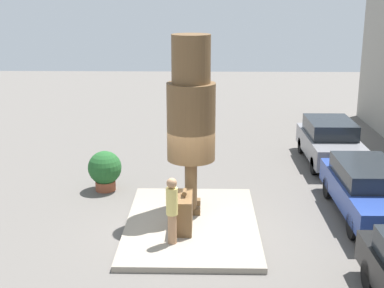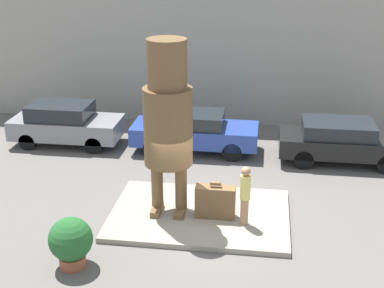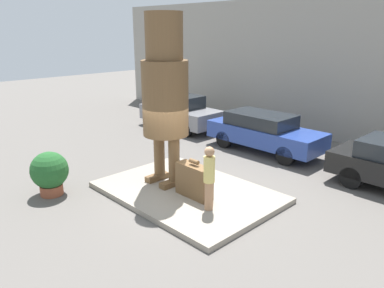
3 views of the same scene
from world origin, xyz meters
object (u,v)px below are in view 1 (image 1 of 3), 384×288
object	(u,v)px
statue_figure	(191,111)
tourist	(172,208)
giant_suitcase	(185,212)
parked_car_blue	(368,189)
parked_car_grey	(330,141)
planter_pot	(105,169)

from	to	relation	value
statue_figure	tourist	size ratio (longest dim) A/B	2.90
giant_suitcase	parked_car_blue	bearing A→B (deg)	104.55
giant_suitcase	parked_car_blue	distance (m)	5.37
tourist	parked_car_grey	xyz separation A→B (m)	(-7.19, 5.53, -0.25)
parked_car_grey	planter_pot	world-z (taller)	parked_car_grey
statue_figure	giant_suitcase	distance (m)	2.80
giant_suitcase	tourist	size ratio (longest dim) A/B	0.65
statue_figure	parked_car_grey	bearing A→B (deg)	134.44
tourist	parked_car_blue	bearing A→B (deg)	111.74
giant_suitcase	parked_car_grey	distance (m)	8.25
giant_suitcase	parked_car_blue	xyz separation A→B (m)	(-1.35, 5.19, 0.20)
giant_suitcase	parked_car_grey	world-z (taller)	parked_car_grey
statue_figure	giant_suitcase	xyz separation A→B (m)	(1.35, -0.14, -2.45)
parked_car_blue	planter_pot	size ratio (longest dim) A/B	3.57
statue_figure	parked_car_blue	xyz separation A→B (m)	(-0.00, 5.05, -2.26)
giant_suitcase	tourist	xyz separation A→B (m)	(0.83, -0.28, 0.47)
parked_car_blue	planter_pot	xyz separation A→B (m)	(-1.91, -7.89, -0.11)
tourist	planter_pot	xyz separation A→B (m)	(-4.09, -2.42, -0.39)
parked_car_grey	parked_car_blue	size ratio (longest dim) A/B	0.90
statue_figure	planter_pot	distance (m)	4.16
tourist	parked_car_blue	distance (m)	5.90
parked_car_blue	planter_pot	bearing A→B (deg)	-103.63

